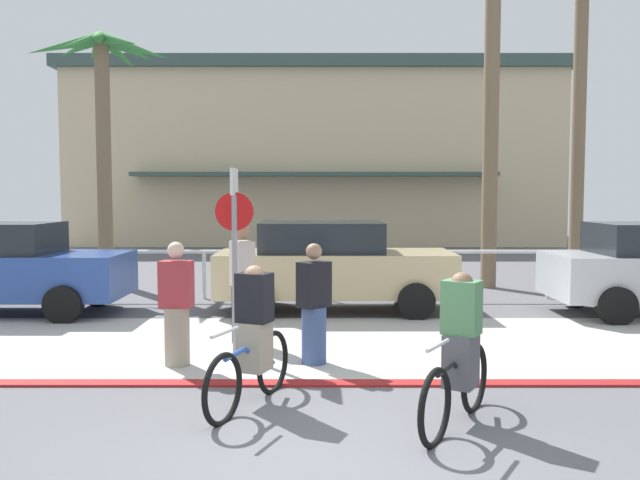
% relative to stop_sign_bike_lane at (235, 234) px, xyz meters
% --- Properties ---
extents(ground_plane, '(80.00, 80.00, 0.00)m').
position_rel_stop_sign_bike_lane_xyz_m(ground_plane, '(1.13, 6.45, -1.68)').
color(ground_plane, '#5B5B60').
extents(sidewalk_strip, '(44.00, 4.00, 0.02)m').
position_rel_stop_sign_bike_lane_xyz_m(sidewalk_strip, '(1.13, 0.65, -1.67)').
color(sidewalk_strip, beige).
rests_on(sidewalk_strip, ground).
extents(curb_paint, '(44.00, 0.24, 0.03)m').
position_rel_stop_sign_bike_lane_xyz_m(curb_paint, '(1.13, -1.35, -1.66)').
color(curb_paint, maroon).
rests_on(curb_paint, ground).
extents(building_backdrop, '(21.58, 11.68, 7.87)m').
position_rel_stop_sign_bike_lane_xyz_m(building_backdrop, '(0.93, 23.58, 2.28)').
color(building_backdrop, beige).
rests_on(building_backdrop, ground).
extents(rail_fence, '(19.42, 0.08, 1.04)m').
position_rel_stop_sign_bike_lane_xyz_m(rail_fence, '(1.13, 4.95, -0.84)').
color(rail_fence, white).
rests_on(rail_fence, ground).
extents(stop_sign_bike_lane, '(0.52, 0.56, 2.56)m').
position_rel_stop_sign_bike_lane_xyz_m(stop_sign_bike_lane, '(0.00, 0.00, 0.00)').
color(stop_sign_bike_lane, gray).
rests_on(stop_sign_bike_lane, ground).
extents(palm_tree_1, '(3.37, 3.30, 6.17)m').
position_rel_stop_sign_bike_lane_xyz_m(palm_tree_1, '(-4.16, 7.51, 3.13)').
color(palm_tree_1, '#756047').
rests_on(palm_tree_1, ground).
extents(palm_tree_2, '(3.53, 3.13, 8.61)m').
position_rel_stop_sign_bike_lane_xyz_m(palm_tree_2, '(5.11, 6.61, 4.50)').
color(palm_tree_2, '#756047').
rests_on(palm_tree_2, ground).
extents(palm_tree_3, '(3.33, 2.79, 8.52)m').
position_rel_stop_sign_bike_lane_xyz_m(palm_tree_3, '(8.09, 9.08, 4.74)').
color(palm_tree_3, '#756047').
rests_on(palm_tree_3, ground).
extents(car_blue_1, '(4.40, 2.02, 1.69)m').
position_rel_stop_sign_bike_lane_xyz_m(car_blue_1, '(-4.70, 3.16, -0.81)').
color(car_blue_1, '#284793').
rests_on(car_blue_1, ground).
extents(car_tan_2, '(4.40, 2.02, 1.69)m').
position_rel_stop_sign_bike_lane_xyz_m(car_tan_2, '(1.38, 3.49, -0.81)').
color(car_tan_2, tan).
rests_on(car_tan_2, ground).
extents(cyclist_black_0, '(0.99, 1.59, 1.50)m').
position_rel_stop_sign_bike_lane_xyz_m(cyclist_black_0, '(2.50, -2.66, -0.98)').
color(cyclist_black_0, black).
rests_on(cyclist_black_0, ground).
extents(cyclist_blue_1, '(0.74, 1.71, 1.50)m').
position_rel_stop_sign_bike_lane_xyz_m(cyclist_blue_1, '(0.45, -2.07, -0.98)').
color(cyclist_blue_1, black).
rests_on(cyclist_blue_1, ground).
extents(pedestrian_0, '(0.43, 0.36, 1.61)m').
position_rel_stop_sign_bike_lane_xyz_m(pedestrian_0, '(-0.68, -0.55, -0.94)').
color(pedestrian_0, gray).
rests_on(pedestrian_0, ground).
extents(pedestrian_1, '(0.47, 0.47, 1.58)m').
position_rel_stop_sign_bike_lane_xyz_m(pedestrian_1, '(1.08, -0.46, -0.95)').
color(pedestrian_1, '#384C7A').
rests_on(pedestrian_1, ground).
extents(pedestrian_2, '(0.43, 0.47, 1.79)m').
position_rel_stop_sign_bike_lane_xyz_m(pedestrian_2, '(0.01, 0.75, -0.84)').
color(pedestrian_2, '#232326').
rests_on(pedestrian_2, ground).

